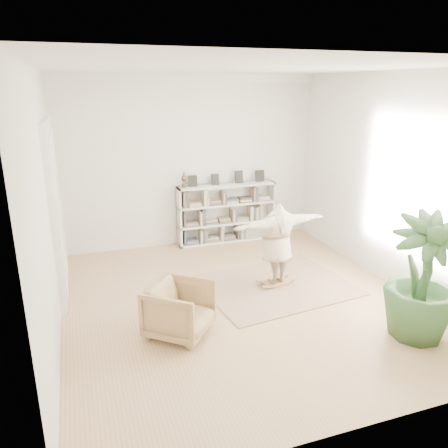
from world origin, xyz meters
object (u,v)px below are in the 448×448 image
(bookshelf, at_px, (226,214))
(houseplant, at_px, (423,278))
(armchair, at_px, (180,309))
(person, at_px, (277,241))
(rocker_board, at_px, (275,282))

(bookshelf, relative_size, houseplant, 1.25)
(armchair, bearing_deg, houseplant, -70.35)
(person, relative_size, houseplant, 0.99)
(armchair, bearing_deg, person, -24.11)
(rocker_board, relative_size, houseplant, 0.27)
(bookshelf, xyz_separation_m, houseplant, (1.22, -4.58, 0.24))
(armchair, xyz_separation_m, rocker_board, (1.94, 0.97, -0.31))
(bookshelf, relative_size, rocker_board, 4.58)
(houseplant, bearing_deg, armchair, 160.29)
(armchair, bearing_deg, bookshelf, 10.70)
(armchair, height_order, person, person)
(armchair, distance_m, rocker_board, 2.19)
(armchair, xyz_separation_m, houseplant, (3.11, -1.11, 0.50))
(rocker_board, relative_size, person, 0.28)
(armchair, xyz_separation_m, person, (1.94, 0.97, 0.45))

